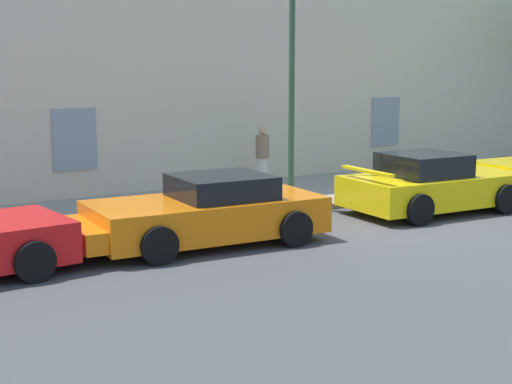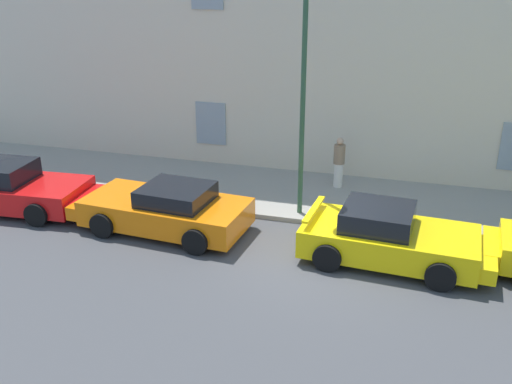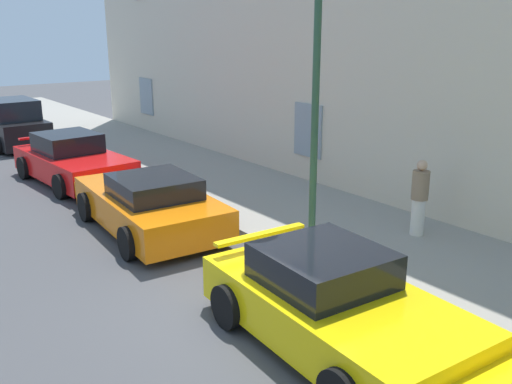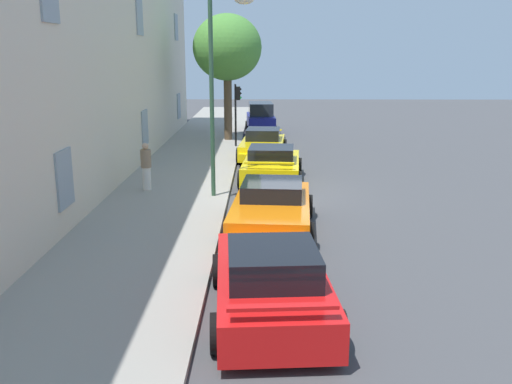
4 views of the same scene
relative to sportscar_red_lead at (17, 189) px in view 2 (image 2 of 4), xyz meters
name	(u,v)px [view 2 (image 2 of 4)]	position (x,y,z in m)	size (l,w,h in m)	color
ground_plane	(321,258)	(9.26, -0.56, -0.62)	(80.00, 80.00, 0.00)	#444447
sidewalk	(343,199)	(9.26, 3.28, -0.55)	(60.00, 4.00, 0.14)	gray
building_facade	(370,16)	(9.26, 7.73, 4.55)	(37.86, 5.39, 10.31)	beige
sportscar_red_lead	(17,189)	(0.00, 0.00, 0.00)	(4.88, 2.44, 1.42)	red
sportscar_yellow_flank	(161,209)	(4.71, -0.09, -0.02)	(4.98, 2.52, 1.32)	orange
sportscar_white_middle	(395,239)	(11.00, -0.21, 0.00)	(4.67, 2.48, 1.39)	yellow
street_lamp	(301,61)	(8.20, 1.38, 3.91)	(0.44, 1.42, 6.47)	#2D5138
pedestrian_admiring	(339,162)	(8.95, 4.14, 0.36)	(0.50, 0.50, 1.64)	silver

